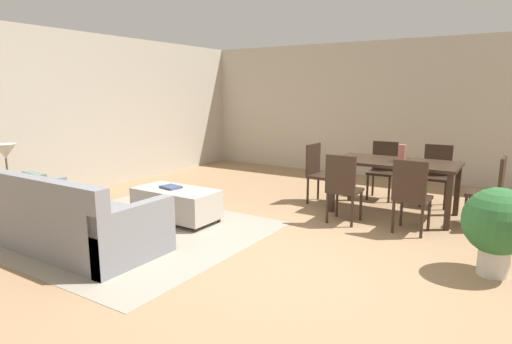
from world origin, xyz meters
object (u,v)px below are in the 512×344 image
Objects in this scene: side_table at (10,194)px; dining_chair_near_right at (411,192)px; vase_centerpiece at (402,153)px; book_on_ottoman at (171,187)px; table_lamp at (5,153)px; dining_chair_near_left at (343,185)px; ottoman_table at (176,203)px; dining_chair_far_right at (436,171)px; couch at (73,223)px; dining_table at (395,167)px; dining_chair_far_left at (383,167)px; dining_chair_head_east at (492,188)px; dining_chair_head_west at (318,170)px; potted_plant at (498,224)px.

dining_chair_near_right is at bearing 29.53° from side_table.
side_table is 5.19m from vase_centerpiece.
vase_centerpiece reaches higher than book_on_ottoman.
dining_chair_near_left is (3.50, 2.42, -0.44)m from table_lamp.
ottoman_table is 1.25× the size of dining_chair_far_right.
couch is 1.22× the size of dining_table.
dining_chair_head_east is at bearing -26.70° from dining_chair_far_left.
dining_chair_head_west reaches higher than potted_plant.
table_lamp is (-1.58, -1.34, 0.71)m from ottoman_table.
dining_table is (2.64, 3.28, 0.38)m from couch.
dining_chair_far_left reaches higher than ottoman_table.
dining_chair_near_left is at bearing 157.29° from potted_plant.
dining_table is at bearing 130.54° from potted_plant.
dining_chair_near_right is at bearing 21.48° from book_on_ottoman.
table_lamp is 0.62× the size of potted_plant.
table_lamp is at bearing 178.71° from couch.
dining_chair_near_right is 3.54× the size of book_on_ottoman.
dining_chair_head_west is (1.48, 3.27, 0.23)m from couch.
table_lamp is (0.00, 0.00, 0.52)m from side_table.
potted_plant reaches higher than ottoman_table.
dining_chair_near_left is at bearing -49.06° from dining_chair_head_west.
dining_chair_head_east is at bearing 95.48° from potted_plant.
book_on_ottoman is at bearing -151.82° from dining_chair_near_left.
dining_chair_far_right is (2.78, 2.75, 0.27)m from ottoman_table.
dining_chair_near_left is 3.89× the size of vase_centerpiece.
book_on_ottoman is (-2.54, -1.90, -0.43)m from vase_centerpiece.
side_table is at bearing -131.15° from dining_chair_far_left.
dining_table reaches higher than ottoman_table.
ottoman_table is at bearing -1.44° from book_on_ottoman.
ottoman_table is 2.08m from side_table.
table_lamp is 6.12m from dining_chair_head_east.
ottoman_table is 2.08× the size of side_table.
vase_centerpiece is (1.24, 0.01, 0.36)m from dining_chair_head_west.
dining_chair_near_left is 1.09m from dining_chair_head_west.
vase_centerpiece is (2.72, 3.27, 0.59)m from couch.
vase_centerpiece reaches higher than dining_chair_head_west.
dining_chair_near_left is 1.87m from dining_chair_far_right.
dining_chair_far_right is at bearing 44.67° from ottoman_table.
dining_chair_far_right is 1.00× the size of dining_chair_head_west.
couch is 8.57× the size of vase_centerpiece.
couch is 4.67m from dining_chair_far_left.
dining_chair_head_west is (-1.16, -0.01, -0.15)m from dining_table.
book_on_ottoman reaches higher than ottoman_table.
couch is 1.47m from table_lamp.
dining_chair_near_right is (2.77, 1.13, 0.27)m from ottoman_table.
ottoman_table is 0.22m from book_on_ottoman.
table_lamp is 5.99m from dining_chair_far_right.
dining_chair_near_left is (2.19, 2.45, 0.23)m from couch.
table_lamp is 5.58m from potted_plant.
dining_chair_head_east is at bearing 0.40° from dining_table.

